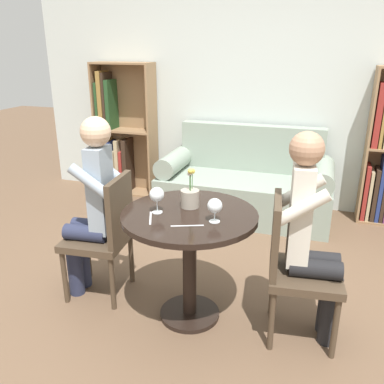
{
  "coord_description": "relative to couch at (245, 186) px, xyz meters",
  "views": [
    {
      "loc": [
        0.73,
        -2.19,
        1.72
      ],
      "look_at": [
        0.0,
        0.05,
        0.87
      ],
      "focal_mm": 38.0,
      "sensor_mm": 36.0,
      "label": 1
    }
  ],
  "objects": [
    {
      "name": "couch",
      "position": [
        0.0,
        0.0,
        0.0
      ],
      "size": [
        1.77,
        0.8,
        0.92
      ],
      "color": "gray",
      "rests_on": "ground_plane"
    },
    {
      "name": "chair_left",
      "position": [
        -0.64,
        -1.79,
        0.18
      ],
      "size": [
        0.46,
        0.46,
        0.9
      ],
      "rotation": [
        0.0,
        0.0,
        -1.48
      ],
      "color": "#473828",
      "rests_on": "ground_plane"
    },
    {
      "name": "wine_glass_left",
      "position": [
        -0.19,
        -1.92,
        0.55
      ],
      "size": [
        0.09,
        0.09,
        0.16
      ],
      "color": "white",
      "rests_on": "round_table"
    },
    {
      "name": "bookshelf_left",
      "position": [
        -1.6,
        0.26,
        0.36
      ],
      "size": [
        0.72,
        0.28,
        1.55
      ],
      "color": "#93704C",
      "rests_on": "ground_plane"
    },
    {
      "name": "chair_right",
      "position": [
        0.64,
        -1.83,
        0.18
      ],
      "size": [
        0.47,
        0.47,
        0.9
      ],
      "rotation": [
        0.0,
        0.0,
        1.69
      ],
      "color": "#473828",
      "rests_on": "ground_plane"
    },
    {
      "name": "wine_glass_right",
      "position": [
        0.18,
        -1.95,
        0.54
      ],
      "size": [
        0.09,
        0.09,
        0.14
      ],
      "color": "white",
      "rests_on": "round_table"
    },
    {
      "name": "fork_left_setting",
      "position": [
        -0.2,
        -2.02,
        0.44
      ],
      "size": [
        0.08,
        0.18,
        0.0
      ],
      "color": "silver",
      "rests_on": "round_table"
    },
    {
      "name": "knife_left_setting",
      "position": [
        0.05,
        -2.05,
        0.44
      ],
      "size": [
        0.18,
        0.08,
        0.0
      ],
      "color": "silver",
      "rests_on": "round_table"
    },
    {
      "name": "flower_vase",
      "position": [
        -0.03,
        -1.77,
        0.51
      ],
      "size": [
        0.12,
        0.12,
        0.26
      ],
      "color": "#9E9384",
      "rests_on": "round_table"
    },
    {
      "name": "person_right",
      "position": [
        0.73,
        -1.82,
        0.36
      ],
      "size": [
        0.44,
        0.37,
        1.29
      ],
      "rotation": [
        0.0,
        0.0,
        1.69
      ],
      "color": "black",
      "rests_on": "ground_plane"
    },
    {
      "name": "round_table",
      "position": [
        0.0,
        -1.87,
        0.27
      ],
      "size": [
        0.85,
        0.85,
        0.75
      ],
      "color": "black",
      "rests_on": "ground_plane"
    },
    {
      "name": "ground_plane",
      "position": [
        0.0,
        -1.87,
        -0.31
      ],
      "size": [
        16.0,
        16.0,
        0.0
      ],
      "primitive_type": "plane",
      "color": "brown"
    },
    {
      "name": "person_left",
      "position": [
        -0.73,
        -1.81,
        0.38
      ],
      "size": [
        0.44,
        0.36,
        1.3
      ],
      "rotation": [
        0.0,
        0.0,
        -1.48
      ],
      "color": "#282D47",
      "rests_on": "ground_plane"
    },
    {
      "name": "back_wall",
      "position": [
        0.0,
        0.42,
        1.04
      ],
      "size": [
        5.2,
        0.05,
        2.7
      ],
      "color": "silver",
      "rests_on": "ground_plane"
    }
  ]
}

